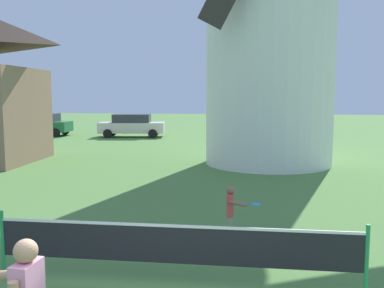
{
  "coord_description": "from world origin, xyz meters",
  "views": [
    {
      "loc": [
        1.23,
        -3.84,
        2.88
      ],
      "look_at": [
        0.21,
        4.09,
        1.95
      ],
      "focal_mm": 39.68,
      "sensor_mm": 36.0,
      "label": 1
    }
  ],
  "objects_px": {
    "tennis_net": "(175,245)",
    "parked_car_green": "(42,124)",
    "player_far": "(232,210)",
    "parked_car_cream": "(132,125)"
  },
  "relations": [
    {
      "from": "tennis_net",
      "to": "player_far",
      "type": "bearing_deg",
      "value": 71.37
    },
    {
      "from": "player_far",
      "to": "parked_car_green",
      "type": "distance_m",
      "value": 24.57
    },
    {
      "from": "parked_car_green",
      "to": "parked_car_cream",
      "type": "height_order",
      "value": "same"
    },
    {
      "from": "tennis_net",
      "to": "parked_car_green",
      "type": "bearing_deg",
      "value": 120.78
    },
    {
      "from": "tennis_net",
      "to": "player_far",
      "type": "distance_m",
      "value": 2.36
    },
    {
      "from": "tennis_net",
      "to": "parked_car_cream",
      "type": "height_order",
      "value": "parked_car_cream"
    },
    {
      "from": "tennis_net",
      "to": "parked_car_green",
      "type": "distance_m",
      "value": 26.05
    },
    {
      "from": "player_far",
      "to": "parked_car_green",
      "type": "relative_size",
      "value": 0.28
    },
    {
      "from": "player_far",
      "to": "parked_car_green",
      "type": "bearing_deg",
      "value": 124.97
    },
    {
      "from": "tennis_net",
      "to": "player_far",
      "type": "xyz_separation_m",
      "value": [
        0.76,
        2.24,
        -0.06
      ]
    }
  ]
}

